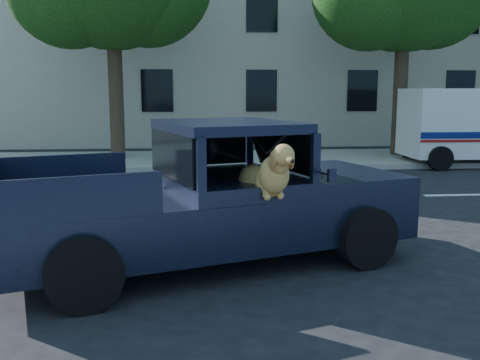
{
  "coord_description": "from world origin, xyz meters",
  "views": [
    {
      "loc": [
        -1.66,
        -7.29,
        2.19
      ],
      "look_at": [
        -1.1,
        -1.01,
        1.14
      ],
      "focal_mm": 40.0,
      "sensor_mm": 36.0,
      "label": 1
    }
  ],
  "objects": [
    {
      "name": "lane_stripes",
      "position": [
        2.0,
        3.4,
        0.01
      ],
      "size": [
        21.6,
        0.14,
        0.01
      ],
      "primitive_type": null,
      "color": "silver",
      "rests_on": "ground"
    },
    {
      "name": "building_main",
      "position": [
        3.0,
        16.5,
        4.5
      ],
      "size": [
        26.0,
        6.0,
        9.0
      ],
      "primitive_type": "cube",
      "color": "beige",
      "rests_on": "ground"
    },
    {
      "name": "far_sidewalk",
      "position": [
        0.0,
        9.2,
        0.07
      ],
      "size": [
        60.0,
        4.0,
        0.15
      ],
      "primitive_type": "cube",
      "color": "gray",
      "rests_on": "ground"
    },
    {
      "name": "ground",
      "position": [
        0.0,
        0.0,
        0.0
      ],
      "size": [
        120.0,
        120.0,
        0.0
      ],
      "primitive_type": "plane",
      "color": "black",
      "rests_on": "ground"
    },
    {
      "name": "mail_truck",
      "position": [
        6.53,
        7.78,
        0.99
      ],
      "size": [
        4.14,
        2.14,
        2.26
      ],
      "rotation": [
        0.0,
        0.0,
        -0.01
      ],
      "color": "silver",
      "rests_on": "ground"
    },
    {
      "name": "pickup_truck",
      "position": [
        -1.53,
        -0.66,
        0.61
      ],
      "size": [
        5.42,
        3.45,
        1.81
      ],
      "rotation": [
        0.0,
        0.0,
        0.32
      ],
      "color": "black",
      "rests_on": "ground"
    }
  ]
}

